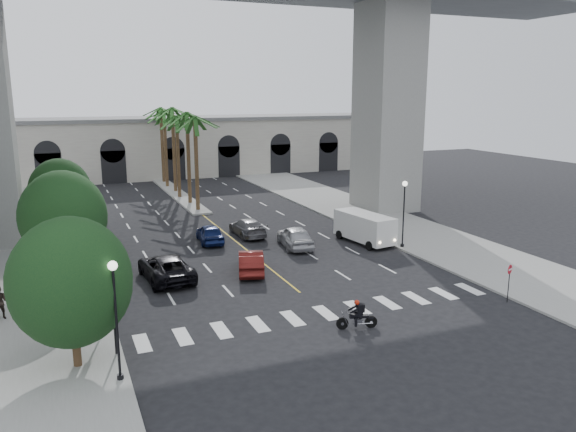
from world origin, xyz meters
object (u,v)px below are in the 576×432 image
object	(u,v)px
car_e	(210,233)
lamp_post_left_near	(116,311)
motorcycle_rider	(358,316)
car_d	(248,227)
lamp_post_left_far	(85,212)
cargo_van	(365,227)
car_c	(166,267)
car_b	(251,262)
do_not_enter_sign	(509,275)
lamp_post_right	(404,208)
traffic_signal_near	(113,306)
car_a	(295,237)
pedestrian_b	(0,303)
traffic_signal_far	(105,279)

from	to	relation	value
car_e	lamp_post_left_near	bearing A→B (deg)	70.38
motorcycle_rider	car_d	world-z (taller)	motorcycle_rider
lamp_post_left_far	cargo_van	xyz separation A→B (m)	(20.91, -5.41, -1.88)
motorcycle_rider	car_c	size ratio (longest dim) A/B	0.36
car_b	do_not_enter_sign	distance (m)	16.32
car_b	car_d	xyz separation A→B (m)	(3.00, 9.57, -0.03)
car_b	car_c	xyz separation A→B (m)	(-5.59, 0.76, 0.05)
lamp_post_left_near	motorcycle_rider	bearing A→B (deg)	4.68
lamp_post_right	motorcycle_rider	world-z (taller)	lamp_post_right
lamp_post_left_near	lamp_post_right	xyz separation A→B (m)	(22.80, 13.00, 0.00)
traffic_signal_near	cargo_van	xyz separation A→B (m)	(20.81, 13.09, -1.17)
lamp_post_right	do_not_enter_sign	xyz separation A→B (m)	(-0.90, -12.13, -1.56)
traffic_signal_near	car_b	xyz separation A→B (m)	(9.80, 9.39, -1.73)
lamp_post_left_near	car_d	size ratio (longest dim) A/B	1.04
car_d	do_not_enter_sign	world-z (taller)	do_not_enter_sign
car_c	car_d	xyz separation A→B (m)	(8.59, 8.81, -0.08)
do_not_enter_sign	lamp_post_left_near	bearing A→B (deg)	158.41
lamp_post_left_far	cargo_van	bearing A→B (deg)	-14.51
lamp_post_left_near	car_a	xyz separation A→B (m)	(15.20, 16.61, -2.36)
lamp_post_left_far	do_not_enter_sign	bearing A→B (deg)	-42.59
car_c	traffic_signal_near	bearing A→B (deg)	63.45
car_e	cargo_van	distance (m)	12.57
traffic_signal_near	car_a	size ratio (longest dim) A/B	0.72
motorcycle_rider	pedestrian_b	xyz separation A→B (m)	(-17.14, 8.12, 0.37)
car_c	do_not_enter_sign	bearing A→B (deg)	142.18
car_b	lamp_post_left_near	bearing A→B (deg)	67.42
motorcycle_rider	traffic_signal_near	bearing A→B (deg)	-172.59
lamp_post_left_near	do_not_enter_sign	distance (m)	21.97
lamp_post_left_near	car_e	world-z (taller)	lamp_post_left_near
car_a	car_d	distance (m)	5.37
traffic_signal_far	motorcycle_rider	size ratio (longest dim) A/B	1.71
lamp_post_left_near	car_d	world-z (taller)	lamp_post_left_near
motorcycle_rider	car_a	xyz separation A→B (m)	(3.19, 15.62, 0.15)
pedestrian_b	car_c	bearing A→B (deg)	35.95
traffic_signal_far	car_b	distance (m)	11.32
pedestrian_b	do_not_enter_sign	size ratio (longest dim) A/B	0.81
lamp_post_right	traffic_signal_near	distance (m)	25.02
cargo_van	pedestrian_b	xyz separation A→B (m)	(-26.04, -6.48, -0.27)
lamp_post_right	car_c	distance (m)	18.65
lamp_post_left_far	car_c	xyz separation A→B (m)	(4.31, -8.35, -2.39)
lamp_post_left_near	do_not_enter_sign	world-z (taller)	lamp_post_left_near
traffic_signal_far	traffic_signal_near	bearing A→B (deg)	-90.00
motorcycle_rider	pedestrian_b	bearing A→B (deg)	169.31
car_b	car_e	xyz separation A→B (m)	(-0.54, 8.66, -0.01)
lamp_post_left_near	car_c	size ratio (longest dim) A/B	0.90
lamp_post_left_far	car_a	world-z (taller)	lamp_post_left_far
lamp_post_right	car_d	world-z (taller)	lamp_post_right
car_a	car_b	bearing A→B (deg)	49.19
traffic_signal_far	car_b	size ratio (longest dim) A/B	0.77
car_b	do_not_enter_sign	bearing A→B (deg)	154.64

